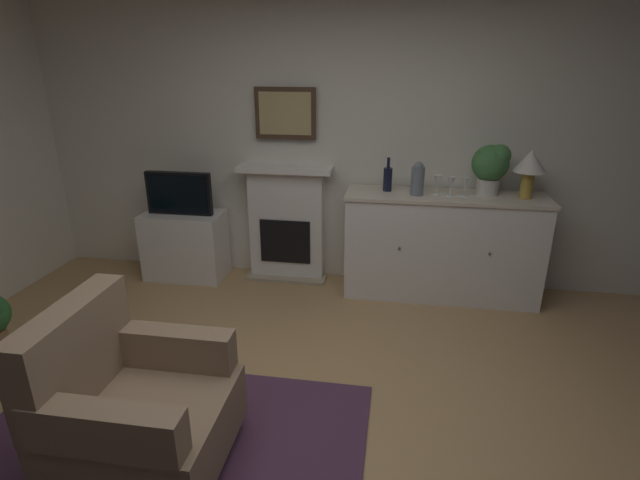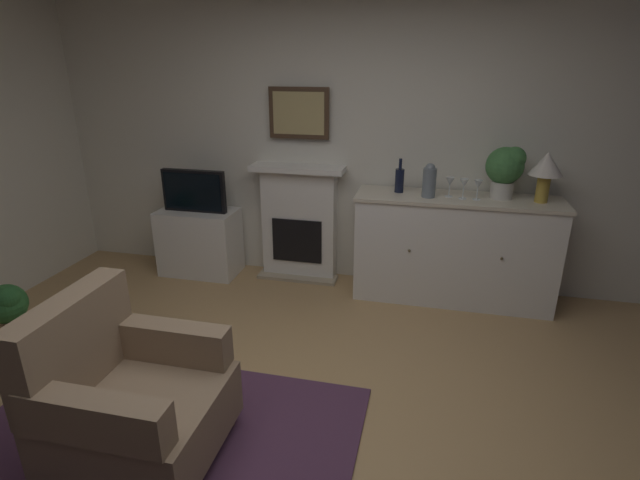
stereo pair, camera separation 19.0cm
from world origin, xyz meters
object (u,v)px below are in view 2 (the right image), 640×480
object	(u,v)px
tv_cabinet	(200,242)
tv_set	(194,191)
table_lamp	(546,168)
potted_plant_small	(506,168)
wine_glass_left	(450,182)
wine_glass_center	(464,184)
potted_plant_fern	(7,306)
armchair	(128,398)
wine_bottle	(399,180)
sideboard_cabinet	(453,249)
fireplace_unit	(299,222)
wine_glass_right	(478,185)
vase_decorative	(429,180)
framed_picture	(299,113)

from	to	relation	value
tv_cabinet	tv_set	xyz separation A→B (m)	(-0.00, -0.02, 0.52)
table_lamp	potted_plant_small	distance (m)	0.29
table_lamp	tv_cabinet	xyz separation A→B (m)	(-3.04, 0.02, -0.89)
wine_glass_left	wine_glass_center	size ratio (longest dim) A/B	1.00
potted_plant_fern	wine_glass_center	bearing A→B (deg)	22.58
table_lamp	armchair	size ratio (longest dim) A/B	0.43
table_lamp	wine_bottle	distance (m)	1.15
sideboard_cabinet	table_lamp	xyz separation A→B (m)	(0.63, 0.00, 0.75)
wine_bottle	armchair	bearing A→B (deg)	-116.42
fireplace_unit	tv_set	size ratio (longest dim) A/B	1.77
fireplace_unit	potted_plant_fern	distance (m)	2.47
wine_glass_right	potted_plant_small	xyz separation A→B (m)	(0.21, 0.09, 0.13)
fireplace_unit	tv_cabinet	xyz separation A→B (m)	(-0.97, -0.16, -0.23)
fireplace_unit	potted_plant_fern	bearing A→B (deg)	-139.30
fireplace_unit	wine_bottle	world-z (taller)	wine_bottle
tv_set	vase_decorative	bearing A→B (deg)	-1.11
wine_glass_right	vase_decorative	xyz separation A→B (m)	(-0.39, -0.00, 0.02)
wine_glass_left	potted_plant_fern	xyz separation A→B (m)	(-3.21, -1.42, -0.80)
wine_glass_left	armchair	size ratio (longest dim) A/B	0.18
wine_glass_right	armchair	bearing A→B (deg)	-128.73
tv_set	potted_plant_small	size ratio (longest dim) A/B	1.44
fireplace_unit	armchair	distance (m)	2.48
fireplace_unit	vase_decorative	size ratio (longest dim) A/B	3.91
wine_bottle	sideboard_cabinet	bearing A→B (deg)	-5.65
fireplace_unit	wine_bottle	distance (m)	1.06
sideboard_cabinet	tv_set	xyz separation A→B (m)	(-2.41, -0.01, 0.37)
framed_picture	tv_cabinet	bearing A→B (deg)	-167.99
table_lamp	armchair	distance (m)	3.35
wine_bottle	potted_plant_fern	distance (m)	3.25
fireplace_unit	sideboard_cabinet	world-z (taller)	fireplace_unit
wine_glass_center	tv_cabinet	distance (m)	2.54
fireplace_unit	tv_cabinet	distance (m)	1.01
framed_picture	wine_glass_left	xyz separation A→B (m)	(1.35, -0.22, -0.50)
wine_glass_right	tv_set	world-z (taller)	wine_glass_right
wine_glass_left	armchair	xyz separation A→B (m)	(-1.58, -2.29, -0.68)
table_lamp	wine_glass_right	xyz separation A→B (m)	(-0.50, -0.05, -0.16)
wine_glass_left	armchair	world-z (taller)	wine_glass_left
fireplace_unit	potted_plant_small	size ratio (longest dim) A/B	2.56
wine_glass_center	vase_decorative	world-z (taller)	vase_decorative
table_lamp	wine_bottle	world-z (taller)	table_lamp
tv_set	potted_plant_fern	world-z (taller)	tv_set
wine_glass_center	wine_glass_right	world-z (taller)	same
fireplace_unit	wine_glass_left	world-z (taller)	wine_glass_left
framed_picture	vase_decorative	bearing A→B (deg)	-12.97
tv_set	wine_glass_left	bearing A→B (deg)	0.16
framed_picture	tv_cabinet	size ratio (longest dim) A/B	0.73
potted_plant_small	armchair	bearing A→B (deg)	-130.64
fireplace_unit	sideboard_cabinet	size ratio (longest dim) A/B	0.65
wine_bottle	tv_cabinet	world-z (taller)	wine_bottle
wine_glass_left	wine_glass_right	bearing A→B (deg)	-11.64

